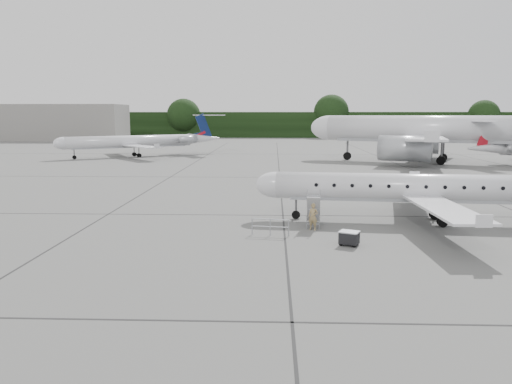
# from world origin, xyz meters

# --- Properties ---
(ground) EXTENTS (320.00, 320.00, 0.00)m
(ground) POSITION_xyz_m (0.00, 0.00, 0.00)
(ground) COLOR slate
(ground) RESTS_ON ground
(treeline) EXTENTS (260.00, 4.00, 8.00)m
(treeline) POSITION_xyz_m (0.00, 130.00, 4.00)
(treeline) COLOR black
(treeline) RESTS_ON ground
(terminal_building) EXTENTS (40.00, 14.00, 10.00)m
(terminal_building) POSITION_xyz_m (-70.00, 110.00, 5.00)
(terminal_building) COLOR gray
(terminal_building) RESTS_ON ground
(main_regional_jet) EXTENTS (27.10, 20.68, 6.53)m
(main_regional_jet) POSITION_xyz_m (2.55, 3.61, 3.26)
(main_regional_jet) COLOR silver
(main_regional_jet) RESTS_ON ground
(airstair) EXTENTS (1.05, 2.19, 2.05)m
(airstair) POSITION_xyz_m (-4.94, 2.30, 1.02)
(airstair) COLOR silver
(airstair) RESTS_ON ground
(passenger) EXTENTS (0.73, 0.63, 1.69)m
(passenger) POSITION_xyz_m (-5.05, 1.09, 0.84)
(passenger) COLOR #988053
(passenger) RESTS_ON ground
(safety_railing) EXTENTS (2.19, 0.41, 1.00)m
(safety_railing) POSITION_xyz_m (-7.72, -0.51, 0.50)
(safety_railing) COLOR #9A9DA2
(safety_railing) RESTS_ON ground
(baggage_cart) EXTENTS (1.24, 1.14, 0.86)m
(baggage_cart) POSITION_xyz_m (-3.34, -2.60, 0.43)
(baggage_cart) COLOR black
(baggage_cart) RESTS_ON ground
(bg_narrowbody) EXTENTS (46.64, 40.37, 14.04)m
(bg_narrowbody) POSITION_xyz_m (15.70, 46.25, 7.02)
(bg_narrowbody) COLOR silver
(bg_narrowbody) RESTS_ON ground
(bg_regional_left) EXTENTS (34.19, 31.96, 7.29)m
(bg_regional_left) POSITION_xyz_m (-32.09, 55.06, 3.64)
(bg_regional_left) COLOR silver
(bg_regional_left) RESTS_ON ground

